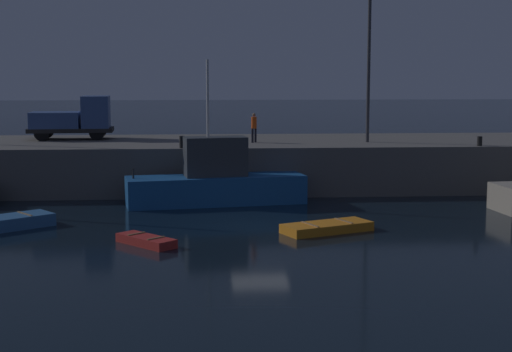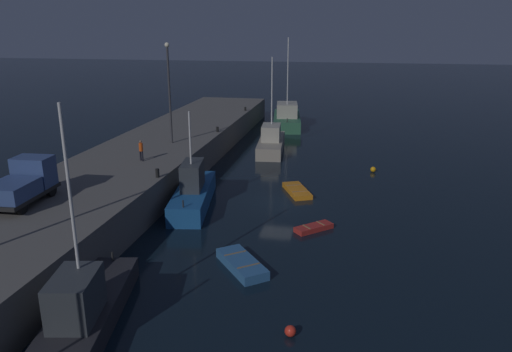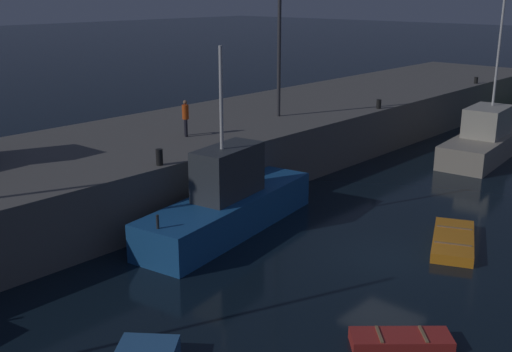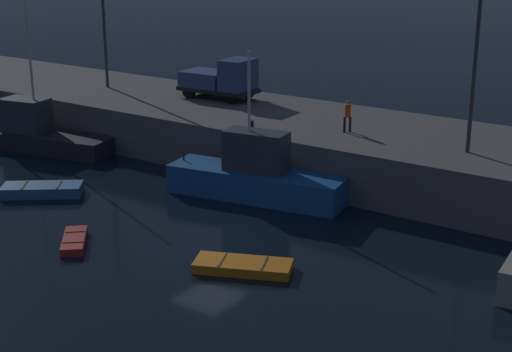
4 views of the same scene
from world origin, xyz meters
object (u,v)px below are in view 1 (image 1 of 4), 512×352
object	(u,v)px
dinghy_orange_near	(6,223)
bollard_west	(182,142)
rowboat_blue_far	(146,241)
utility_truck	(76,119)
lamp_post_east	(369,51)
fishing_boat_orange	(216,182)
bollard_east	(480,141)
dinghy_red_small	(327,227)
dockworker	(254,126)

from	to	relation	value
dinghy_orange_near	bollard_west	world-z (taller)	bollard_west
rowboat_blue_far	utility_truck	size ratio (longest dim) A/B	0.51
dinghy_orange_near	lamp_post_east	bearing A→B (deg)	31.02
dinghy_orange_near	rowboat_blue_far	xyz separation A→B (m)	(6.29, -3.57, -0.10)
fishing_boat_orange	rowboat_blue_far	size ratio (longest dim) A/B	3.57
lamp_post_east	bollard_east	distance (m)	8.10
dinghy_red_small	bollard_west	xyz separation A→B (m)	(-6.36, 9.52, 2.84)
dinghy_orange_near	dockworker	distance (m)	16.30
dockworker	bollard_west	bearing A→B (deg)	-143.24
dinghy_orange_near	bollard_east	xyz separation A→B (m)	(23.82, 8.04, 2.70)
dockworker	bollard_east	size ratio (longest dim) A/B	3.22
utility_truck	dockworker	size ratio (longest dim) A/B	3.00
dinghy_red_small	rowboat_blue_far	bearing A→B (deg)	-164.91
dockworker	bollard_east	distance (m)	12.68
utility_truck	dockworker	distance (m)	11.08
fishing_boat_orange	dinghy_red_small	world-z (taller)	fishing_boat_orange
dinghy_red_small	utility_truck	world-z (taller)	utility_truck
bollard_east	utility_truck	bearing A→B (deg)	165.40
utility_truck	bollard_west	world-z (taller)	utility_truck
rowboat_blue_far	bollard_west	xyz separation A→B (m)	(1.14, 11.54, 2.86)
dinghy_orange_near	bollard_east	world-z (taller)	bollard_east
lamp_post_east	dockworker	bearing A→B (deg)	179.04
dinghy_red_small	utility_truck	xyz separation A→B (m)	(-12.95, 15.57, 3.75)
utility_truck	fishing_boat_orange	bearing A→B (deg)	-44.14
dinghy_orange_near	rowboat_blue_far	world-z (taller)	dinghy_orange_near
rowboat_blue_far	dockworker	xyz separation A→B (m)	(5.22, 14.59, 3.51)
dockworker	lamp_post_east	bearing A→B (deg)	-0.96
dinghy_red_small	dockworker	size ratio (longest dim) A/B	2.41
rowboat_blue_far	bollard_east	xyz separation A→B (m)	(17.53, 11.61, 2.80)
dinghy_red_small	bollard_east	world-z (taller)	bollard_east
utility_truck	bollard_west	bearing A→B (deg)	-42.56
dinghy_red_small	dockworker	distance (m)	13.24
bollard_west	fishing_boat_orange	bearing A→B (deg)	-49.37
rowboat_blue_far	lamp_post_east	size ratio (longest dim) A/B	0.29
dockworker	utility_truck	bearing A→B (deg)	164.27
dinghy_red_small	lamp_post_east	size ratio (longest dim) A/B	0.45
dinghy_orange_near	dinghy_red_small	size ratio (longest dim) A/B	0.99
fishing_boat_orange	dockworker	bearing A→B (deg)	65.58
fishing_boat_orange	bollard_west	distance (m)	3.31
bollard_west	bollard_east	size ratio (longest dim) A/B	1.22
fishing_boat_orange	dinghy_orange_near	size ratio (longest dim) A/B	2.31
lamp_post_east	utility_truck	world-z (taller)	lamp_post_east
dinghy_orange_near	utility_truck	bearing A→B (deg)	86.53
rowboat_blue_far	utility_truck	bearing A→B (deg)	107.19
rowboat_blue_far	bollard_east	size ratio (longest dim) A/B	4.97
rowboat_blue_far	bollard_west	size ratio (longest dim) A/B	4.07
fishing_boat_orange	dinghy_orange_near	world-z (taller)	fishing_boat_orange
fishing_boat_orange	lamp_post_east	world-z (taller)	lamp_post_east
fishing_boat_orange	bollard_east	distance (m)	14.89
dinghy_red_small	dockworker	xyz separation A→B (m)	(-2.29, 12.56, 3.49)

